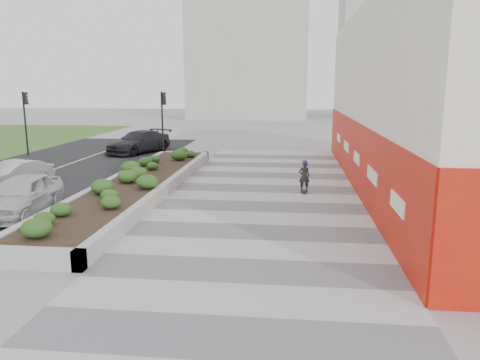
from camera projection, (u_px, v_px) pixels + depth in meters
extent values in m
plane|color=gray|center=(250.00, 252.00, 13.16)|extent=(160.00, 160.00, 0.00)
cube|color=#A8A8AD|center=(257.00, 221.00, 16.08)|extent=(8.00, 36.00, 0.01)
cube|color=beige|center=(428.00, 99.00, 20.38)|extent=(6.00, 24.00, 8.00)
cube|color=red|center=(356.00, 155.00, 21.20)|extent=(0.12, 24.00, 3.00)
cube|color=#9E9EA0|center=(28.00, 258.00, 11.88)|extent=(3.00, 0.30, 0.55)
cube|color=#9E9EA0|center=(184.00, 156.00, 29.13)|extent=(3.00, 0.30, 0.55)
cube|color=#9E9EA0|center=(110.00, 185.00, 20.65)|extent=(0.30, 18.00, 0.55)
cube|color=#9E9EA0|center=(169.00, 186.00, 20.36)|extent=(0.30, 18.00, 0.55)
cube|color=#2D2116|center=(139.00, 186.00, 20.51)|extent=(2.40, 17.40, 0.50)
cube|color=black|center=(1.00, 188.00, 21.25)|extent=(10.00, 40.00, 0.00)
cylinder|color=black|center=(162.00, 124.00, 30.56)|extent=(0.12, 0.12, 4.20)
cube|color=black|center=(164.00, 99.00, 30.22)|extent=(0.18, 0.28, 0.80)
cylinder|color=black|center=(25.00, 124.00, 31.06)|extent=(0.12, 0.12, 4.20)
cube|color=black|center=(26.00, 98.00, 30.71)|extent=(0.18, 0.28, 0.80)
cube|color=#ADAAA3|center=(249.00, 46.00, 65.28)|extent=(16.00, 12.00, 20.00)
cube|color=#ADAAA3|center=(390.00, 33.00, 67.63)|extent=(14.00, 10.00, 24.00)
cylinder|color=#595654|center=(272.00, 222.00, 16.02)|extent=(0.44, 0.44, 0.01)
cube|color=black|center=(304.00, 191.00, 20.31)|extent=(0.21, 0.72, 0.02)
imported|color=#242429|center=(304.00, 176.00, 20.18)|extent=(0.52, 0.39, 1.32)
sphere|color=#1D32F8|center=(305.00, 162.00, 20.06)|extent=(0.23, 0.23, 0.23)
imported|color=silver|center=(21.00, 195.00, 16.75)|extent=(2.06, 4.40, 1.46)
imported|color=silver|center=(14.00, 175.00, 21.16)|extent=(2.28, 3.93, 1.22)
imported|color=black|center=(139.00, 142.00, 32.29)|extent=(4.00, 5.63, 1.51)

